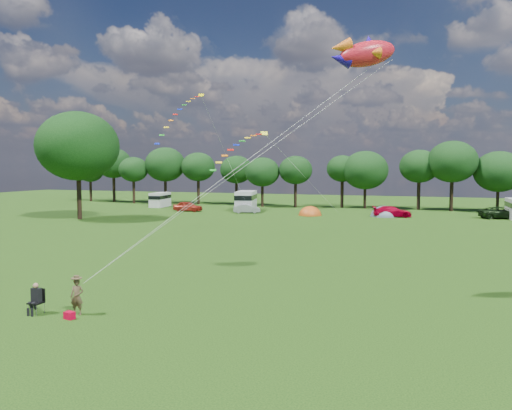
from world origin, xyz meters
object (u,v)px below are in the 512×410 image
(campervan_b, at_px, (246,200))
(tent_greyblue, at_px, (384,216))
(camp_chair, at_px, (37,295))
(fish_kite, at_px, (362,54))
(car_c, at_px, (392,212))
(big_tree, at_px, (78,146))
(campervan_a, at_px, (160,199))
(kite_flyer, at_px, (77,297))
(tent_orange, at_px, (310,215))
(car_a, at_px, (188,206))
(car_b, at_px, (247,209))
(car_d, at_px, (501,213))

(campervan_b, height_order, tent_greyblue, campervan_b)
(camp_chair, relative_size, fish_kite, 0.41)
(car_c, distance_m, campervan_b, 21.22)
(big_tree, relative_size, camp_chair, 9.45)
(car_c, xyz_separation_m, campervan_b, (-21.05, 2.56, 0.85))
(campervan_a, height_order, kite_flyer, campervan_a)
(tent_greyblue, bearing_deg, tent_orange, -169.17)
(car_a, distance_m, camp_chair, 50.51)
(car_b, relative_size, fish_kite, 1.03)
(kite_flyer, bearing_deg, camp_chair, -178.77)
(car_b, height_order, fish_kite, fish_kite)
(car_b, bearing_deg, tent_orange, -112.46)
(tent_greyblue, bearing_deg, big_tree, -156.20)
(campervan_a, relative_size, campervan_b, 0.78)
(car_c, height_order, kite_flyer, kite_flyer)
(car_c, height_order, fish_kite, fish_kite)
(camp_chair, bearing_deg, tent_orange, 90.00)
(car_c, relative_size, camp_chair, 3.36)
(campervan_b, height_order, tent_orange, campervan_b)
(car_b, relative_size, car_d, 0.65)
(car_b, height_order, car_c, car_c)
(tent_orange, xyz_separation_m, tent_greyblue, (9.53, 1.82, -0.00))
(fish_kite, bearing_deg, tent_orange, 78.32)
(big_tree, xyz_separation_m, car_d, (49.75, 17.68, -8.28))
(car_a, height_order, kite_flyer, kite_flyer)
(big_tree, distance_m, fish_kite, 46.07)
(big_tree, xyz_separation_m, car_b, (16.95, 14.22, -8.40))
(car_c, bearing_deg, campervan_a, 69.54)
(car_b, distance_m, tent_orange, 9.16)
(car_b, xyz_separation_m, car_c, (19.66, 0.94, 0.09))
(car_d, distance_m, campervan_b, 34.19)
(car_b, xyz_separation_m, tent_orange, (9.13, -0.34, -0.60))
(big_tree, height_order, campervan_a, big_tree)
(car_a, distance_m, campervan_a, 9.86)
(car_a, height_order, car_d, car_d)
(big_tree, height_order, tent_orange, big_tree)
(car_c, bearing_deg, big_tree, 99.34)
(big_tree, bearing_deg, kite_flyer, -51.86)
(car_a, bearing_deg, campervan_a, 52.23)
(tent_greyblue, height_order, fish_kite, fish_kite)
(kite_flyer, distance_m, camp_chair, 1.86)
(campervan_b, bearing_deg, car_d, -101.18)
(camp_chair, xyz_separation_m, fish_kite, (13.25, 7.30, 11.15))
(campervan_b, relative_size, tent_greyblue, 1.55)
(kite_flyer, bearing_deg, campervan_a, 104.03)
(big_tree, height_order, car_d, big_tree)
(car_d, relative_size, fish_kite, 1.57)
(car_d, relative_size, kite_flyer, 3.33)
(car_a, relative_size, car_c, 0.92)
(big_tree, bearing_deg, car_b, 40.00)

